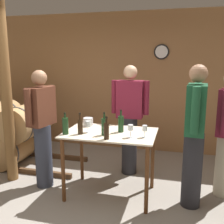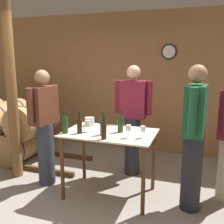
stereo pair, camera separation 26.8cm
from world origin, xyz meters
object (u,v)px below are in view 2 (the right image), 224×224
object	(u,v)px
wooden_post	(11,91)
wine_glass_near_left	(87,124)
wine_bottle_far_left	(65,125)
wine_bottle_center	(103,126)
ice_bucket	(90,121)
person_visitor_near_door	(194,136)
wine_glass_near_right	(143,129)
person_host	(133,118)
wine_bottle_right	(104,130)
wine_glass_near_center	(128,128)
wine_bottle_left	(80,125)
person_visitor_bearded	(45,125)
wine_bottle_far_right	(120,124)

from	to	relation	value
wooden_post	wine_glass_near_left	distance (m)	1.35
wine_bottle_far_left	wine_glass_near_left	size ratio (longest dim) A/B	1.86
wine_bottle_center	ice_bucket	distance (m)	0.51
wooden_post	wine_bottle_far_left	distance (m)	1.14
ice_bucket	person_visitor_near_door	bearing A→B (deg)	-9.27
wine_bottle_far_left	wine_glass_near_right	distance (m)	1.00
wooden_post	person_host	size ratio (longest dim) A/B	1.56
ice_bucket	wine_bottle_right	bearing A→B (deg)	-51.42
wooden_post	wine_glass_near_right	distance (m)	2.08
wine_glass_near_center	wine_glass_near_left	bearing A→B (deg)	172.99
wooden_post	wine_bottle_left	distance (m)	1.30
wine_glass_near_left	person_visitor_bearded	size ratio (longest dim) A/B	0.09
wine_bottle_center	wine_glass_near_left	size ratio (longest dim) A/B	1.92
wine_bottle_far_right	wine_glass_near_center	world-z (taller)	wine_bottle_far_right
wooden_post	ice_bucket	bearing A→B (deg)	7.93
wine_bottle_far_left	ice_bucket	xyz separation A→B (m)	(0.14, 0.46, -0.05)
wine_glass_near_center	ice_bucket	size ratio (longest dim) A/B	1.15
wine_glass_near_left	ice_bucket	world-z (taller)	wine_glass_near_left
wine_bottle_left	wine_bottle_right	distance (m)	0.40
ice_bucket	person_visitor_near_door	xyz separation A→B (m)	(1.44, -0.23, -0.00)
wine_glass_near_left	person_visitor_near_door	size ratio (longest dim) A/B	0.09
wine_bottle_right	person_visitor_bearded	xyz separation A→B (m)	(-1.03, 0.31, -0.11)
wine_bottle_left	wine_glass_near_center	xyz separation A→B (m)	(0.64, 0.02, 0.01)
wine_bottle_center	person_visitor_near_door	xyz separation A→B (m)	(1.09, 0.13, -0.06)
wine_bottle_right	ice_bucket	distance (m)	0.68
wine_glass_near_left	wine_bottle_left	bearing A→B (deg)	-126.12
wine_glass_near_left	wine_glass_near_right	size ratio (longest dim) A/B	1.01
wooden_post	person_visitor_near_door	distance (m)	2.66
wine_bottle_far_left	wine_bottle_left	world-z (taller)	wine_bottle_far_left
wine_bottle_center	wine_glass_near_center	bearing A→B (deg)	-2.86
wine_bottle_far_right	person_host	xyz separation A→B (m)	(-0.01, 0.69, -0.08)
wine_bottle_center	person_host	world-z (taller)	person_host
wooden_post	wine_bottle_far_left	world-z (taller)	wooden_post
wine_bottle_right	wine_bottle_far_right	distance (m)	0.37
wine_bottle_left	person_visitor_bearded	world-z (taller)	person_visitor_bearded
wooden_post	person_visitor_bearded	bearing A→B (deg)	-5.65
person_visitor_bearded	wine_bottle_right	bearing A→B (deg)	-16.55
wine_glass_near_right	person_visitor_near_door	world-z (taller)	person_visitor_near_door
wooden_post	person_visitor_near_door	world-z (taller)	wooden_post
person_host	person_visitor_near_door	world-z (taller)	person_visitor_near_door
wine_bottle_far_right	person_visitor_bearded	world-z (taller)	person_visitor_bearded
wine_bottle_far_right	wooden_post	bearing A→B (deg)	179.64
wine_bottle_far_left	wine_glass_near_right	xyz separation A→B (m)	(0.99, 0.12, -0.00)
wooden_post	person_visitor_near_door	xyz separation A→B (m)	(2.63, -0.07, -0.41)
wine_glass_near_right	wine_bottle_far_right	bearing A→B (deg)	154.62
wooden_post	wine_glass_near_right	bearing A→B (deg)	-4.75
wine_bottle_left	person_host	world-z (taller)	person_host
wine_bottle_far_right	wine_bottle_far_left	bearing A→B (deg)	-157.04
wine_bottle_far_left	wine_bottle_right	size ratio (longest dim) A/B	1.03
wine_bottle_left	wine_glass_near_left	size ratio (longest dim) A/B	1.83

